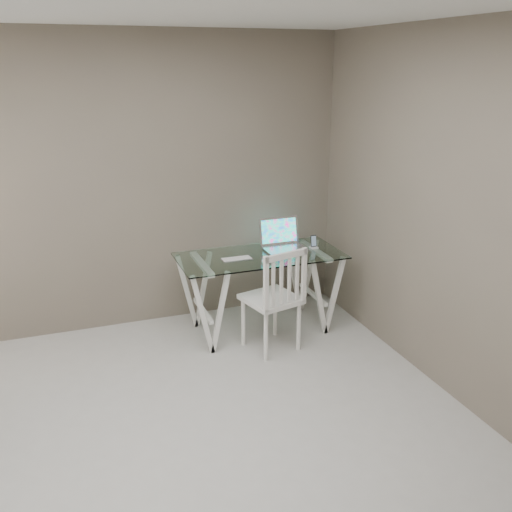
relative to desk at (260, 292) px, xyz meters
The scene contains 7 objects.
room 2.39m from the desk, 123.56° to the right, with size 4.50×4.52×2.71m.
desk is the anchor object (origin of this frame).
chair 0.46m from the desk, 92.15° to the right, with size 0.52×0.52×0.95m.
laptop 0.52m from the desk, 24.39° to the left, with size 0.39×0.33×0.27m.
keyboard 0.44m from the desk, behind, with size 0.28×0.12×0.01m, color silver.
mouse 0.43m from the desk, 93.30° to the right, with size 0.10×0.06×0.03m, color white.
phone_dock 0.68m from the desk, ahead, with size 0.07×0.07×0.12m.
Camera 1 is at (-0.70, -2.93, 2.41)m, focal length 40.00 mm.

